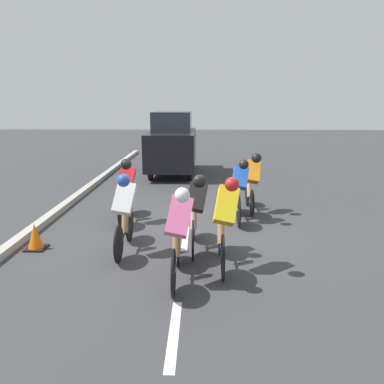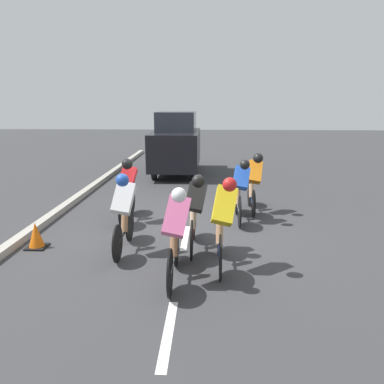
{
  "view_description": "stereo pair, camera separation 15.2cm",
  "coord_description": "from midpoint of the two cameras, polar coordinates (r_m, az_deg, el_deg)",
  "views": [
    {
      "loc": [
        -0.31,
        7.44,
        2.66
      ],
      "look_at": [
        -0.13,
        0.34,
        0.95
      ],
      "focal_mm": 35.0,
      "sensor_mm": 36.0,
      "label": 1
    },
    {
      "loc": [
        -0.46,
        7.43,
        2.66
      ],
      "look_at": [
        -0.13,
        0.34,
        0.95
      ],
      "focal_mm": 35.0,
      "sensor_mm": 36.0,
      "label": 2
    }
  ],
  "objects": [
    {
      "name": "ground_plane",
      "position": [
        7.9,
        -0.31,
        -6.12
      ],
      "size": [
        60.0,
        60.0,
        0.0
      ],
      "primitive_type": "plane",
      "color": "#38383A"
    },
    {
      "name": "cyclist_pink",
      "position": [
        5.54,
        -1.77,
        -6.14
      ],
      "size": [
        0.43,
        1.69,
        1.53
      ],
      "color": "black",
      "rests_on": "ground"
    },
    {
      "name": "cyclist_yellow",
      "position": [
        6.04,
        5.43,
        -4.34
      ],
      "size": [
        0.44,
        1.74,
        1.57
      ],
      "color": "black",
      "rests_on": "ground"
    },
    {
      "name": "cyclist_black",
      "position": [
        6.73,
        1.07,
        -2.76
      ],
      "size": [
        0.42,
        1.68,
        1.46
      ],
      "color": "black",
      "rests_on": "ground"
    },
    {
      "name": "lane_stripe_near",
      "position": [
        4.73,
        -2.68,
        -20.65
      ],
      "size": [
        0.12,
        1.4,
        0.01
      ],
      "primitive_type": "cube",
      "color": "white",
      "rests_on": "ground"
    },
    {
      "name": "cyclist_blue",
      "position": [
        8.5,
        7.84,
        0.49
      ],
      "size": [
        0.42,
        1.73,
        1.46
      ],
      "color": "black",
      "rests_on": "ground"
    },
    {
      "name": "cyclist_orange",
      "position": [
        9.27,
        9.86,
        1.78
      ],
      "size": [
        0.41,
        1.63,
        1.5
      ],
      "color": "black",
      "rests_on": "ground"
    },
    {
      "name": "support_car",
      "position": [
        14.2,
        -2.09,
        7.4
      ],
      "size": [
        1.7,
        3.85,
        2.31
      ],
      "color": "black",
      "rests_on": "ground"
    },
    {
      "name": "cyclist_red",
      "position": [
        8.52,
        -9.31,
        0.67
      ],
      "size": [
        0.42,
        1.67,
        1.48
      ],
      "color": "black",
      "rests_on": "ground"
    },
    {
      "name": "traffic_cone",
      "position": [
        7.56,
        -22.15,
        -6.19
      ],
      "size": [
        0.36,
        0.36,
        0.49
      ],
      "color": "black",
      "rests_on": "ground"
    },
    {
      "name": "cyclist_white",
      "position": [
        6.73,
        -9.73,
        -2.78
      ],
      "size": [
        0.41,
        1.66,
        1.5
      ],
      "color": "black",
      "rests_on": "ground"
    },
    {
      "name": "curb",
      "position": [
        8.36,
        -23.03,
        -5.63
      ],
      "size": [
        0.2,
        25.88,
        0.14
      ],
      "primitive_type": "cube",
      "color": "#A8A399",
      "rests_on": "ground"
    },
    {
      "name": "lane_stripe_mid",
      "position": [
        7.58,
        -0.44,
        -6.96
      ],
      "size": [
        0.12,
        1.4,
        0.01
      ],
      "primitive_type": "cube",
      "color": "white",
      "rests_on": "ground"
    },
    {
      "name": "lane_stripe_far",
      "position": [
        10.64,
        0.49,
        -0.92
      ],
      "size": [
        0.12,
        1.4,
        0.01
      ],
      "primitive_type": "cube",
      "color": "white",
      "rests_on": "ground"
    }
  ]
}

